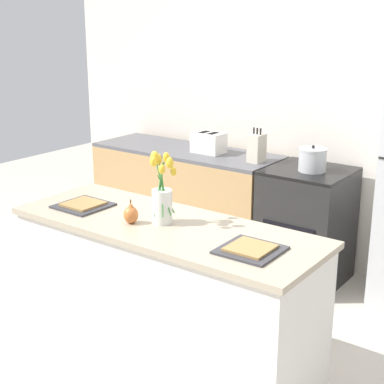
{
  "coord_description": "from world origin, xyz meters",
  "views": [
    {
      "loc": [
        1.92,
        -2.35,
        2.01
      ],
      "look_at": [
        0.0,
        0.25,
        1.03
      ],
      "focal_mm": 55.0,
      "sensor_mm": 36.0,
      "label": 1
    }
  ],
  "objects_px": {
    "flower_vase": "(162,197)",
    "toaster": "(209,143)",
    "stove_range": "(306,226)",
    "pear_figurine": "(131,214)",
    "plate_setting_right": "(250,249)",
    "knife_block": "(257,148)",
    "plate_setting_left": "(83,205)",
    "cooking_pot": "(312,160)"
  },
  "relations": [
    {
      "from": "plate_setting_right",
      "to": "toaster",
      "type": "bearing_deg",
      "value": 130.22
    },
    {
      "from": "plate_setting_right",
      "to": "toaster",
      "type": "distance_m",
      "value": 2.18
    },
    {
      "from": "pear_figurine",
      "to": "cooking_pot",
      "type": "bearing_deg",
      "value": 80.25
    },
    {
      "from": "pear_figurine",
      "to": "toaster",
      "type": "bearing_deg",
      "value": 111.55
    },
    {
      "from": "flower_vase",
      "to": "plate_setting_right",
      "type": "height_order",
      "value": "flower_vase"
    },
    {
      "from": "pear_figurine",
      "to": "plate_setting_left",
      "type": "relative_size",
      "value": 0.47
    },
    {
      "from": "toaster",
      "to": "cooking_pot",
      "type": "bearing_deg",
      "value": -2.44
    },
    {
      "from": "stove_range",
      "to": "flower_vase",
      "type": "xyz_separation_m",
      "value": [
        -0.12,
        -1.6,
        0.61
      ]
    },
    {
      "from": "pear_figurine",
      "to": "knife_block",
      "type": "relative_size",
      "value": 0.5
    },
    {
      "from": "stove_range",
      "to": "knife_block",
      "type": "height_order",
      "value": "knife_block"
    },
    {
      "from": "plate_setting_left",
      "to": "cooking_pot",
      "type": "xyz_separation_m",
      "value": [
        0.71,
        1.63,
        0.06
      ]
    },
    {
      "from": "cooking_pot",
      "to": "flower_vase",
      "type": "bearing_deg",
      "value": -95.45
    },
    {
      "from": "plate_setting_right",
      "to": "cooking_pot",
      "type": "bearing_deg",
      "value": 105.34
    },
    {
      "from": "cooking_pot",
      "to": "knife_block",
      "type": "height_order",
      "value": "knife_block"
    },
    {
      "from": "pear_figurine",
      "to": "toaster",
      "type": "distance_m",
      "value": 1.84
    },
    {
      "from": "plate_setting_right",
      "to": "stove_range",
      "type": "bearing_deg",
      "value": 106.13
    },
    {
      "from": "stove_range",
      "to": "plate_setting_right",
      "type": "bearing_deg",
      "value": -73.87
    },
    {
      "from": "stove_range",
      "to": "knife_block",
      "type": "bearing_deg",
      "value": -176.6
    },
    {
      "from": "plate_setting_left",
      "to": "pear_figurine",
      "type": "bearing_deg",
      "value": -6.15
    },
    {
      "from": "pear_figurine",
      "to": "toaster",
      "type": "relative_size",
      "value": 0.49
    },
    {
      "from": "pear_figurine",
      "to": "cooking_pot",
      "type": "height_order",
      "value": "cooking_pot"
    },
    {
      "from": "stove_range",
      "to": "knife_block",
      "type": "distance_m",
      "value": 0.72
    },
    {
      "from": "flower_vase",
      "to": "knife_block",
      "type": "relative_size",
      "value": 1.5
    },
    {
      "from": "cooking_pot",
      "to": "knife_block",
      "type": "relative_size",
      "value": 0.77
    },
    {
      "from": "flower_vase",
      "to": "pear_figurine",
      "type": "height_order",
      "value": "flower_vase"
    },
    {
      "from": "pear_figurine",
      "to": "cooking_pot",
      "type": "relative_size",
      "value": 0.65
    },
    {
      "from": "stove_range",
      "to": "cooking_pot",
      "type": "relative_size",
      "value": 4.29
    },
    {
      "from": "plate_setting_right",
      "to": "cooking_pot",
      "type": "relative_size",
      "value": 1.38
    },
    {
      "from": "stove_range",
      "to": "plate_setting_left",
      "type": "height_order",
      "value": "plate_setting_left"
    },
    {
      "from": "pear_figurine",
      "to": "flower_vase",
      "type": "bearing_deg",
      "value": 36.44
    },
    {
      "from": "plate_setting_left",
      "to": "stove_range",
      "type": "bearing_deg",
      "value": 67.71
    },
    {
      "from": "flower_vase",
      "to": "toaster",
      "type": "distance_m",
      "value": 1.81
    },
    {
      "from": "plate_setting_right",
      "to": "knife_block",
      "type": "distance_m",
      "value": 1.88
    },
    {
      "from": "plate_setting_left",
      "to": "knife_block",
      "type": "bearing_deg",
      "value": 81.85
    },
    {
      "from": "toaster",
      "to": "knife_block",
      "type": "height_order",
      "value": "knife_block"
    },
    {
      "from": "plate_setting_left",
      "to": "knife_block",
      "type": "xyz_separation_m",
      "value": [
        0.23,
        1.63,
        0.09
      ]
    },
    {
      "from": "plate_setting_right",
      "to": "flower_vase",
      "type": "bearing_deg",
      "value": 174.67
    },
    {
      "from": "stove_range",
      "to": "toaster",
      "type": "bearing_deg",
      "value": 179.4
    },
    {
      "from": "plate_setting_left",
      "to": "cooking_pot",
      "type": "bearing_deg",
      "value": 66.34
    },
    {
      "from": "plate_setting_right",
      "to": "knife_block",
      "type": "relative_size",
      "value": 1.07
    },
    {
      "from": "stove_range",
      "to": "pear_figurine",
      "type": "bearing_deg",
      "value": -98.48
    },
    {
      "from": "stove_range",
      "to": "cooking_pot",
      "type": "xyz_separation_m",
      "value": [
        0.03,
        -0.03,
        0.54
      ]
    }
  ]
}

